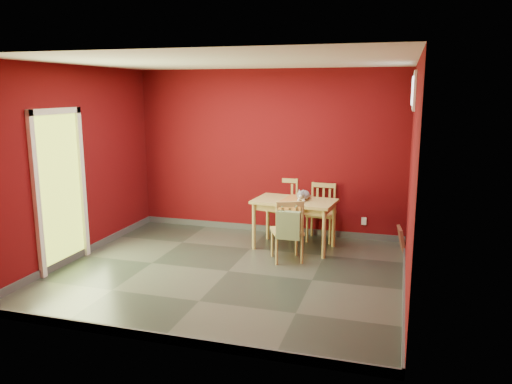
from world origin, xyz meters
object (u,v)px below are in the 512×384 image
(dining_table, at_px, (294,206))
(tote_bag, at_px, (288,225))
(cat, at_px, (303,193))
(chair_far_right, at_px, (322,211))
(chair_far_left, at_px, (283,207))
(picture_frame, at_px, (401,239))
(chair_near, at_px, (288,230))

(dining_table, distance_m, tote_bag, 0.81)
(tote_bag, bearing_deg, cat, 88.24)
(chair_far_right, bearing_deg, chair_far_left, 172.94)
(dining_table, bearing_deg, picture_frame, 11.28)
(dining_table, xyz_separation_m, chair_near, (0.04, -0.60, -0.20))
(cat, bearing_deg, chair_far_right, 66.48)
(dining_table, xyz_separation_m, chair_far_right, (0.32, 0.57, -0.19))
(dining_table, relative_size, tote_bag, 2.78)
(tote_bag, bearing_deg, chair_near, 105.51)
(chair_far_right, height_order, chair_near, chair_far_right)
(chair_far_left, bearing_deg, chair_far_right, -7.06)
(chair_far_left, height_order, tote_bag, chair_far_left)
(chair_far_left, xyz_separation_m, chair_near, (0.36, -1.25, -0.02))
(tote_bag, relative_size, picture_frame, 1.21)
(tote_bag, xyz_separation_m, picture_frame, (1.47, 1.11, -0.40))
(chair_far_left, distance_m, tote_bag, 1.51)
(chair_near, height_order, tote_bag, chair_near)
(chair_far_right, height_order, tote_bag, chair_far_right)
(picture_frame, bearing_deg, tote_bag, -142.92)
(chair_far_left, distance_m, cat, 0.82)
(dining_table, bearing_deg, chair_near, -86.61)
(dining_table, height_order, chair_far_left, chair_far_left)
(chair_far_left, relative_size, chair_near, 1.05)
(picture_frame, bearing_deg, chair_far_right, 168.32)
(dining_table, bearing_deg, chair_far_left, 116.30)
(chair_near, distance_m, cat, 0.77)
(picture_frame, bearing_deg, cat, -170.18)
(dining_table, distance_m, cat, 0.23)
(chair_far_left, bearing_deg, picture_frame, -10.11)
(chair_near, distance_m, tote_bag, 0.24)
(tote_bag, relative_size, cat, 1.16)
(cat, bearing_deg, chair_far_left, 125.21)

